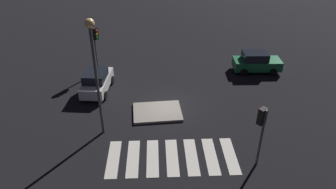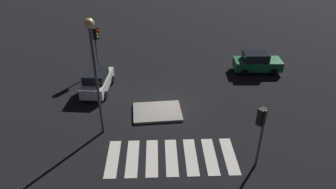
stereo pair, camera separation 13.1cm
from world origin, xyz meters
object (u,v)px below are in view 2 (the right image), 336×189
traffic_island (157,112)px  car_green (257,62)px  car_white (97,81)px  traffic_light_west (96,39)px  street_lamp (94,60)px  traffic_light_east (261,123)px

traffic_island → car_green: car_green is taller
car_green → traffic_island: bearing=-142.9°
traffic_island → car_green: (8.89, 6.33, 0.80)m
car_white → traffic_light_west: traffic_light_west is taller
car_green → street_lamp: 15.62m
traffic_island → traffic_light_east: 8.16m
traffic_light_east → traffic_light_west: traffic_light_west is taller
traffic_light_west → street_lamp: bearing=-35.9°
traffic_light_east → street_lamp: size_ratio=0.49×
traffic_light_east → traffic_light_west: size_ratio=0.91×
traffic_island → street_lamp: (-3.56, -2.06, 5.10)m
car_white → street_lamp: 7.02m
street_lamp → traffic_light_west: bearing=99.8°
car_green → traffic_light_west: 14.13m
car_white → traffic_light_east: (10.23, -8.71, 1.95)m
traffic_island → street_lamp: 6.56m
car_green → traffic_light_west: bearing=-179.5°
car_white → traffic_light_west: bearing=11.6°
street_lamp → traffic_island: bearing=30.1°
traffic_light_east → street_lamp: bearing=33.0°
traffic_island → traffic_light_west: traffic_light_west is taller
traffic_light_east → street_lamp: (-9.07, 3.29, 2.36)m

